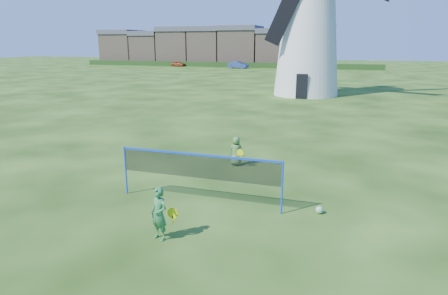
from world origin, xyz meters
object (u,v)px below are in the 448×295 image
at_px(car_right, 238,65).
at_px(play_ball, 319,210).
at_px(badminton_net, 199,167).
at_px(player_boy, 236,151).
at_px(player_girl, 159,214).
at_px(windmill, 309,26).
at_px(car_left, 178,64).

bearing_deg(car_right, play_ball, -149.71).
relative_size(badminton_net, player_boy, 4.38).
bearing_deg(player_girl, windmill, 108.95).
relative_size(windmill, badminton_net, 3.61).
height_order(player_girl, car_left, player_girl).
xyz_separation_m(windmill, play_ball, (3.64, -26.75, -6.06)).
height_order(windmill, car_right, windmill).
bearing_deg(player_girl, play_ball, 56.45).
bearing_deg(windmill, player_boy, -89.78).
distance_m(badminton_net, car_right, 66.05).
bearing_deg(badminton_net, car_right, 105.15).
distance_m(windmill, car_left, 50.04).
xyz_separation_m(windmill, car_right, (-17.15, 36.64, -5.52)).
height_order(car_left, car_right, car_right).
bearing_deg(badminton_net, player_girl, -91.86).
height_order(player_girl, car_right, player_girl).
relative_size(windmill, play_ball, 82.83).
xyz_separation_m(badminton_net, player_girl, (-0.08, -2.43, -0.47)).
xyz_separation_m(windmill, player_boy, (0.09, -23.08, -5.60)).
relative_size(badminton_net, player_girl, 3.77).
height_order(windmill, player_girl, windmill).
distance_m(play_ball, car_left, 74.26).
bearing_deg(player_boy, play_ball, 133.49).
height_order(badminton_net, player_girl, badminton_net).
bearing_deg(badminton_net, play_ball, 5.65).
height_order(player_girl, play_ball, player_girl).
distance_m(windmill, play_ball, 27.67).
height_order(windmill, play_ball, windmill).
distance_m(badminton_net, player_boy, 4.07).
bearing_deg(player_boy, car_left, -64.08).
distance_m(player_girl, play_ball, 4.59).
height_order(badminton_net, car_left, badminton_net).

